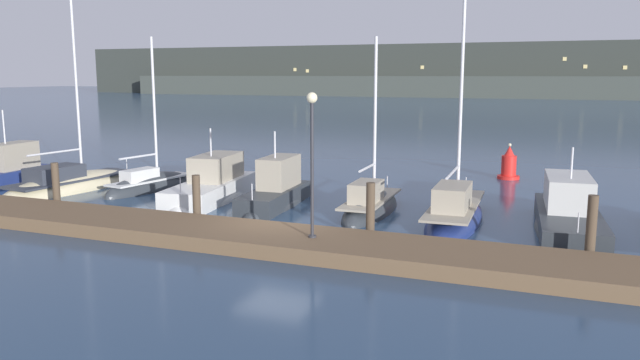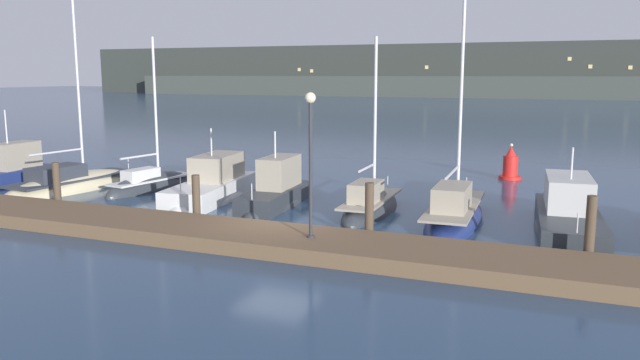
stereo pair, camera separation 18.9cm
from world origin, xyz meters
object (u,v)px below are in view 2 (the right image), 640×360
sailboat_berth_6 (370,210)px  motorboat_berth_8 (568,221)px  sailboat_berth_2 (73,187)px  channel_buoy (510,166)px  sailboat_berth_7 (454,218)px  dock_lamppost (310,142)px  motorboat_berth_5 (276,197)px  sailboat_berth_3 (152,188)px  motorboat_berth_1 (10,176)px  motorboat_berth_4 (212,192)px

sailboat_berth_6 → motorboat_berth_8: 7.07m
sailboat_berth_2 → sailboat_berth_6: (14.23, 0.47, 0.02)m
motorboat_berth_8 → channel_buoy: 10.60m
sailboat_berth_6 → sailboat_berth_7: sailboat_berth_7 is taller
sailboat_berth_7 → dock_lamppost: sailboat_berth_7 is taller
sailboat_berth_2 → motorboat_berth_5: size_ratio=2.03×
sailboat_berth_3 → dock_lamppost: (10.72, -6.53, 3.21)m
motorboat_berth_1 → dock_lamppost: 18.99m
sailboat_berth_2 → sailboat_berth_7: (17.49, 0.12, 0.07)m
motorboat_berth_4 → sailboat_berth_6: 7.05m
sailboat_berth_7 → sailboat_berth_3: bearing=175.5°
sailboat_berth_6 → sailboat_berth_7: 3.28m
motorboat_berth_5 → dock_lamppost: bearing=-55.0°
motorboat_berth_5 → motorboat_berth_8: (11.02, 0.14, -0.01)m
motorboat_berth_5 → sailboat_berth_7: size_ratio=0.56×
sailboat_berth_3 → motorboat_berth_5: bearing=-7.8°
sailboat_berth_3 → sailboat_berth_2: bearing=-160.4°
motorboat_berth_1 → channel_buoy: bearing=25.6°
motorboat_berth_1 → motorboat_berth_8: bearing=1.1°
sailboat_berth_7 → motorboat_berth_8: bearing=4.8°
sailboat_berth_6 → dock_lamppost: (-0.04, -5.76, 3.18)m
sailboat_berth_3 → motorboat_berth_4: 3.79m
sailboat_berth_7 → sailboat_berth_6: bearing=173.9°
motorboat_berth_1 → sailboat_berth_6: bearing=1.6°
sailboat_berth_6 → motorboat_berth_8: (7.06, -0.03, 0.21)m
motorboat_berth_1 → sailboat_berth_6: size_ratio=0.74×
sailboat_berth_6 → sailboat_berth_7: size_ratio=0.76×
sailboat_berth_3 → motorboat_berth_5: sailboat_berth_3 is taller
motorboat_berth_1 → sailboat_berth_6: sailboat_berth_6 is taller
sailboat_berth_2 → dock_lamppost: 15.47m
sailboat_berth_2 → sailboat_berth_3: (3.47, 1.24, -0.01)m
sailboat_berth_2 → motorboat_berth_5: bearing=1.7°
motorboat_berth_5 → motorboat_berth_8: bearing=0.7°
sailboat_berth_6 → channel_buoy: 11.02m
sailboat_berth_3 → motorboat_berth_5: (6.80, -0.93, 0.25)m
motorboat_berth_4 → channel_buoy: size_ratio=3.78×
motorboat_berth_1 → sailboat_berth_6: 18.07m
sailboat_berth_7 → dock_lamppost: 7.07m
motorboat_berth_1 → sailboat_berth_7: size_ratio=0.56×
sailboat_berth_7 → motorboat_berth_1: bearing=-179.6°
sailboat_berth_3 → motorboat_berth_1: bearing=-170.1°
motorboat_berth_8 → dock_lamppost: (-7.11, -5.73, 2.97)m
motorboat_berth_4 → sailboat_berth_7: size_ratio=0.70×
motorboat_berth_5 → sailboat_berth_7: (7.22, -0.18, -0.17)m
motorboat_berth_1 → channel_buoy: 24.69m
sailboat_berth_6 → dock_lamppost: sailboat_berth_6 is taller
motorboat_berth_4 → motorboat_berth_8: size_ratio=0.94×
motorboat_berth_1 → dock_lamppost: bearing=-16.2°
motorboat_berth_5 → sailboat_berth_6: (3.96, 0.17, -0.22)m
sailboat_berth_6 → dock_lamppost: size_ratio=1.71×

